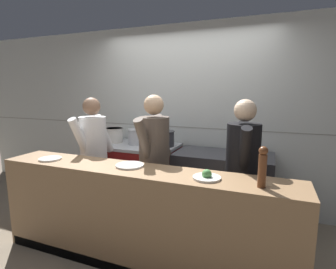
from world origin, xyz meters
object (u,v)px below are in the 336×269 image
at_px(plated_dish_dessert, 207,176).
at_px(chef_head_cook, 94,155).
at_px(plated_dish_appetiser, 130,165).
at_px(chef_line, 242,172).
at_px(pepper_mill, 262,166).
at_px(braising_pot, 164,138).
at_px(plated_dish_main, 50,159).
at_px(sauce_pot, 137,136).
at_px(stock_pot, 114,135).
at_px(chef_sous, 154,161).
at_px(oven_range, 137,175).

height_order(plated_dish_dessert, chef_head_cook, chef_head_cook).
height_order(plated_dish_appetiser, chef_line, chef_line).
height_order(pepper_mill, chef_head_cook, chef_head_cook).
distance_m(plated_dish_dessert, chef_head_cook, 1.65).
height_order(braising_pot, plated_dish_dessert, braising_pot).
bearing_deg(plated_dish_main, sauce_pot, 73.65).
relative_size(stock_pot, chef_head_cook, 0.17).
bearing_deg(plated_dish_dessert, chef_line, 66.37).
xyz_separation_m(plated_dish_main, pepper_mill, (2.10, -0.02, 0.16)).
height_order(plated_dish_dessert, chef_line, chef_line).
relative_size(braising_pot, chef_sous, 0.18).
xyz_separation_m(plated_dish_appetiser, pepper_mill, (1.20, -0.12, 0.16)).
height_order(chef_head_cook, chef_sous, chef_sous).
distance_m(braising_pot, plated_dish_main, 1.48).
xyz_separation_m(stock_pot, chef_sous, (0.98, -0.72, -0.12)).
relative_size(braising_pot, chef_head_cook, 0.19).
bearing_deg(chef_head_cook, sauce_pot, 78.68).
relative_size(stock_pot, plated_dish_dessert, 1.14).
xyz_separation_m(sauce_pot, chef_line, (1.54, -0.69, -0.14)).
relative_size(plated_dish_appetiser, chef_sous, 0.17).
height_order(sauce_pot, plated_dish_main, sauce_pot).
bearing_deg(oven_range, stock_pot, 174.68).
bearing_deg(chef_sous, plated_dish_appetiser, -92.84).
height_order(oven_range, chef_sous, chef_sous).
distance_m(braising_pot, chef_sous, 0.77).
bearing_deg(braising_pot, sauce_pot, -176.87).
relative_size(plated_dish_main, chef_head_cook, 0.14).
relative_size(sauce_pot, chef_line, 0.16).
distance_m(oven_range, plated_dish_main, 1.37).
bearing_deg(pepper_mill, chef_head_cook, 163.57).
xyz_separation_m(pepper_mill, chef_head_cook, (-1.98, 0.58, -0.24)).
distance_m(plated_dish_dessert, pepper_mill, 0.45).
relative_size(stock_pot, pepper_mill, 0.84).
bearing_deg(chef_line, oven_range, 147.46).
xyz_separation_m(oven_range, sauce_pot, (-0.01, 0.03, 0.57)).
xyz_separation_m(oven_range, braising_pot, (0.40, 0.05, 0.57)).
height_order(plated_dish_appetiser, chef_head_cook, chef_head_cook).
distance_m(plated_dish_main, chef_sous, 1.10).
xyz_separation_m(stock_pot, chef_head_cook, (0.14, -0.68, -0.14)).
relative_size(chef_head_cook, chef_sous, 0.98).
bearing_deg(chef_line, pepper_mill, -80.01).
bearing_deg(braising_pot, plated_dish_main, -121.62).
bearing_deg(sauce_pot, plated_dish_appetiser, -64.66).
bearing_deg(plated_dish_main, pepper_mill, -0.50).
xyz_separation_m(oven_range, plated_dish_appetiser, (0.53, -1.11, 0.51)).
xyz_separation_m(oven_range, stock_pot, (-0.39, 0.04, 0.57)).
bearing_deg(chef_line, chef_head_cook, 170.27).
distance_m(stock_pot, chef_line, 2.05).
bearing_deg(chef_line, chef_sous, 172.31).
xyz_separation_m(plated_dish_dessert, chef_head_cook, (-1.55, 0.55, -0.09)).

